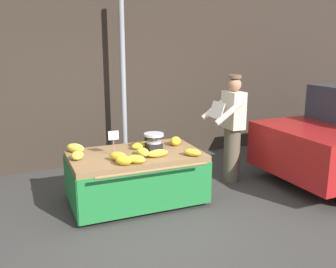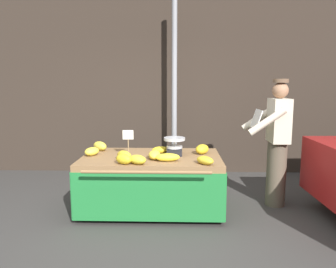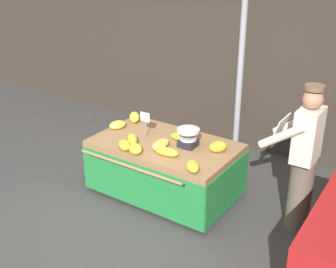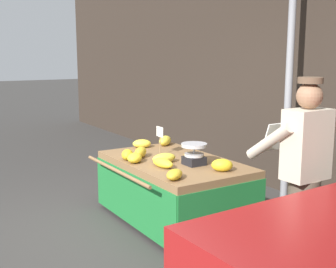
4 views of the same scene
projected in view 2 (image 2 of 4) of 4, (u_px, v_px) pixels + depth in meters
ground_plane at (147, 238)px, 3.62m from camera, size 60.00×60.00×0.00m
back_wall at (160, 80)px, 6.18m from camera, size 16.00×0.24×3.42m
street_pole at (174, 92)px, 5.68m from camera, size 0.09×0.09×3.03m
banana_cart at (151, 170)px, 4.37m from camera, size 1.81×1.29×0.72m
weighing_scale at (174, 146)px, 4.38m from camera, size 0.28×0.28×0.23m
price_sign at (128, 137)px, 4.31m from camera, size 0.14×0.01×0.34m
banana_bunch_0 at (202, 149)px, 4.46m from camera, size 0.25×0.27×0.13m
banana_bunch_1 at (168, 157)px, 4.05m from camera, size 0.31×0.17×0.10m
banana_bunch_2 at (124, 159)px, 3.91m from camera, size 0.25×0.22×0.12m
banana_bunch_3 at (160, 150)px, 4.50m from camera, size 0.24×0.16×0.09m
banana_bunch_4 at (205, 160)px, 3.90m from camera, size 0.26×0.28×0.10m
banana_bunch_5 at (100, 146)px, 4.70m from camera, size 0.29×0.31×0.12m
banana_bunch_6 at (92, 151)px, 4.37m from camera, size 0.23×0.27×0.11m
banana_bunch_7 at (154, 155)px, 4.17m from camera, size 0.16×0.29×0.11m
banana_bunch_8 at (124, 156)px, 4.09m from camera, size 0.26×0.26×0.12m
banana_bunch_9 at (138, 160)px, 3.91m from camera, size 0.28×0.27×0.11m
vendor_person at (277, 142)px, 4.47m from camera, size 0.58×0.51×1.71m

